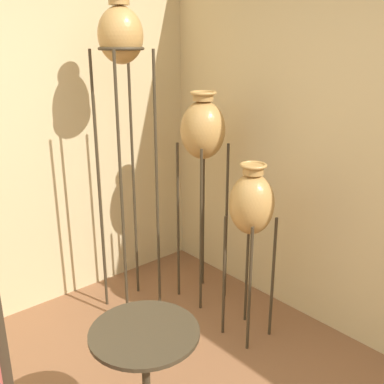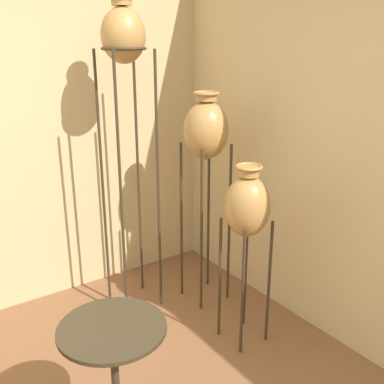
# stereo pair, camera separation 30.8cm
# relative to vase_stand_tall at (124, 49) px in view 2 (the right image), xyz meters

# --- Properties ---
(vase_stand_tall) EXTENTS (0.31, 0.31, 2.19)m
(vase_stand_tall) POSITION_rel_vase_stand_tall_xyz_m (0.00, 0.00, 0.00)
(vase_stand_tall) COLOR #382D1E
(vase_stand_tall) RESTS_ON ground_plane
(vase_stand_medium) EXTENTS (0.32, 0.32, 1.59)m
(vase_stand_medium) POSITION_rel_vase_stand_tall_xyz_m (0.49, -0.24, -0.57)
(vase_stand_medium) COLOR #382D1E
(vase_stand_medium) RESTS_ON ground_plane
(vase_stand_short) EXTENTS (0.28, 0.28, 1.22)m
(vase_stand_short) POSITION_rel_vase_stand_tall_xyz_m (0.39, -0.81, -0.93)
(vase_stand_short) COLOR #382D1E
(vase_stand_short) RESTS_ON ground_plane
(side_table) EXTENTS (0.47, 0.47, 0.78)m
(side_table) POSITION_rel_vase_stand_tall_xyz_m (-0.74, -1.22, -1.31)
(side_table) COLOR #382D1E
(side_table) RESTS_ON ground_plane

